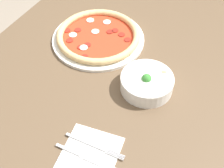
{
  "coord_description": "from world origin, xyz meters",
  "views": [
    {
      "loc": [
        0.77,
        0.33,
        1.54
      ],
      "look_at": [
        0.16,
        0.0,
        0.77
      ],
      "focal_mm": 50.0,
      "sensor_mm": 36.0,
      "label": 1
    }
  ],
  "objects_px": {
    "fork": "(94,146)",
    "knife": "(84,157)",
    "bowl": "(147,82)",
    "pizza": "(98,36)"
  },
  "relations": [
    {
      "from": "fork",
      "to": "knife",
      "type": "xyz_separation_m",
      "value": [
        0.04,
        -0.01,
        -0.0
      ]
    },
    {
      "from": "bowl",
      "to": "knife",
      "type": "relative_size",
      "value": 0.89
    },
    {
      "from": "knife",
      "to": "pizza",
      "type": "bearing_deg",
      "value": 112.59
    },
    {
      "from": "bowl",
      "to": "fork",
      "type": "relative_size",
      "value": 0.94
    },
    {
      "from": "bowl",
      "to": "fork",
      "type": "xyz_separation_m",
      "value": [
        0.28,
        -0.04,
        -0.03
      ]
    },
    {
      "from": "bowl",
      "to": "fork",
      "type": "distance_m",
      "value": 0.28
    },
    {
      "from": "pizza",
      "to": "bowl",
      "type": "relative_size",
      "value": 2.02
    },
    {
      "from": "pizza",
      "to": "bowl",
      "type": "distance_m",
      "value": 0.31
    },
    {
      "from": "pizza",
      "to": "fork",
      "type": "distance_m",
      "value": 0.48
    },
    {
      "from": "fork",
      "to": "knife",
      "type": "bearing_deg",
      "value": -101.18
    }
  ]
}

